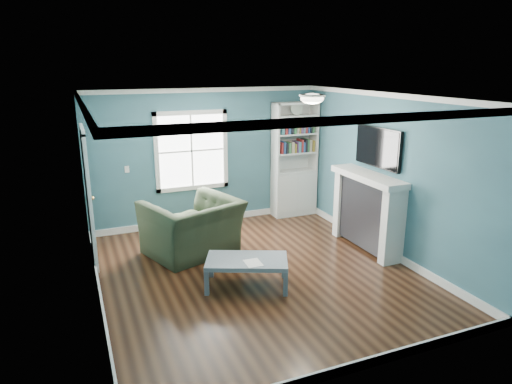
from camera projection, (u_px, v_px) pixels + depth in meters
name	position (u px, v px, depth m)	size (l,w,h in m)	color
floor	(257.00, 273.00, 6.84)	(5.00, 5.00, 0.00)	black
room_walls	(257.00, 170.00, 6.41)	(5.00, 5.00, 5.00)	#345967
trim	(257.00, 194.00, 6.50)	(4.50, 5.00, 2.60)	white
window	(192.00, 151.00, 8.55)	(1.40, 0.06, 1.50)	white
bookshelf	(294.00, 171.00, 9.29)	(0.90, 0.35, 2.31)	silver
fireplace	(367.00, 212.00, 7.61)	(0.44, 1.58, 1.30)	black
tv	(378.00, 147.00, 7.36)	(0.06, 1.10, 0.65)	black
door	(88.00, 196.00, 6.98)	(0.12, 0.98, 2.17)	silver
ceiling_fixture	(312.00, 98.00, 6.57)	(0.38, 0.38, 0.15)	white
light_switch	(127.00, 169.00, 8.17)	(0.08, 0.01, 0.12)	white
recliner	(192.00, 218.00, 7.39)	(1.39, 0.90, 1.21)	#222D1C
coffee_table	(247.00, 262.00, 6.35)	(1.28, 1.01, 0.41)	#4E555E
paper_sheet	(253.00, 263.00, 6.21)	(0.21, 0.27, 0.00)	white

